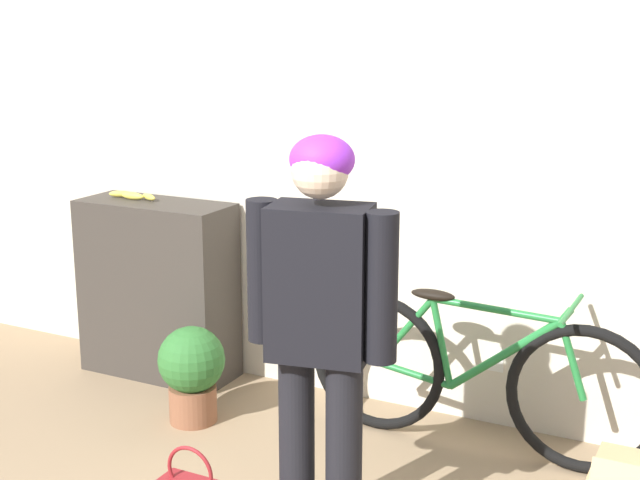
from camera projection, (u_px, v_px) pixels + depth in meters
name	position (u px, v px, depth m)	size (l,w,h in m)	color
wall_back	(402.00, 167.00, 4.57)	(8.00, 0.07, 2.60)	beige
side_shelf	(158.00, 289.00, 5.17)	(0.91, 0.38, 1.03)	#38332D
person	(320.00, 310.00, 3.35)	(0.62, 0.30, 1.63)	black
bicycle	(475.00, 376.00, 4.26)	(1.73, 0.46, 0.79)	black
banana	(133.00, 195.00, 5.13)	(0.34, 0.09, 0.04)	#EAD64C
potted_plant	(192.00, 369.00, 4.58)	(0.35, 0.35, 0.51)	brown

